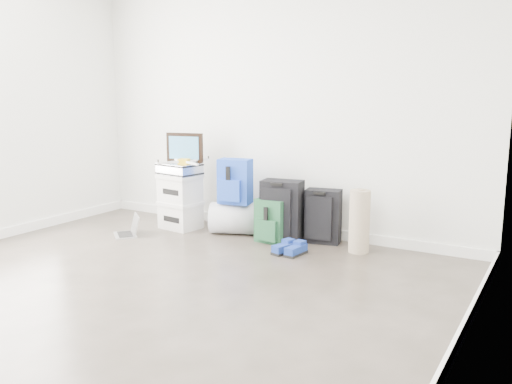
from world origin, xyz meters
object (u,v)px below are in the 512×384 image
Objects in this scene: large_suitcase at (282,211)px; carry_on at (323,216)px; laptop at (129,230)px; boxes_stack at (180,201)px; briefcase at (179,169)px; duffel_bag at (236,218)px.

large_suitcase reaches higher than carry_on.
carry_on is 1.43× the size of laptop.
carry_on is (1.58, 0.25, -0.03)m from boxes_stack.
briefcase is at bearing 177.85° from carry_on.
briefcase is 0.79× the size of duffel_bag.
duffel_bag is 0.56m from large_suitcase.
carry_on is at bearing -11.77° from duffel_bag.
boxes_stack reaches higher than carry_on.
boxes_stack is 0.63m from laptop.
boxes_stack is at bearing 101.57° from laptop.
laptop is at bearing -166.73° from duffel_bag.
carry_on reaches higher than duffel_bag.
large_suitcase is at bearing 13.13° from briefcase.
briefcase is at bearing 101.57° from laptop.
large_suitcase is 1.65× the size of laptop.
large_suitcase is (0.54, -0.02, 0.14)m from duffel_bag.
briefcase reaches higher than carry_on.
boxes_stack reaches higher than laptop.
laptop is at bearing -110.79° from boxes_stack.
duffel_bag is at bearing 18.28° from briefcase.
duffel_bag is 0.94m from carry_on.
briefcase is at bearing 175.49° from large_suitcase.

